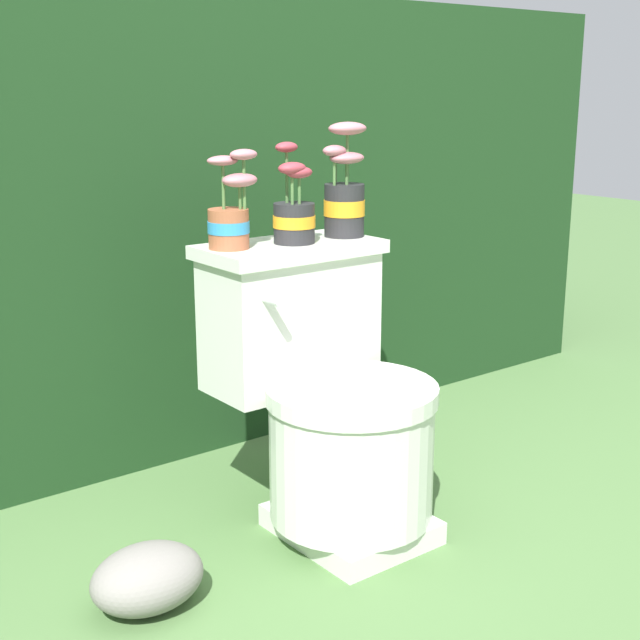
# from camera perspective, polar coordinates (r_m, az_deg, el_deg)

# --- Properties ---
(ground_plane) EXTENTS (12.00, 12.00, 0.00)m
(ground_plane) POSITION_cam_1_polar(r_m,az_deg,el_deg) (2.03, 0.39, -13.92)
(ground_plane) COLOR #4C703D
(hedge_backdrop) EXTENTS (3.20, 1.06, 1.22)m
(hedge_backdrop) POSITION_cam_1_polar(r_m,az_deg,el_deg) (2.78, -14.13, 6.69)
(hedge_backdrop) COLOR #193819
(hedge_backdrop) RESTS_ON ground
(toilet) EXTENTS (0.41, 0.52, 0.63)m
(toilet) POSITION_cam_1_polar(r_m,az_deg,el_deg) (2.00, 0.51, -5.31)
(toilet) COLOR silver
(toilet) RESTS_ON ground
(potted_plant_left) EXTENTS (0.11, 0.09, 0.21)m
(potted_plant_left) POSITION_cam_1_polar(r_m,az_deg,el_deg) (1.94, -5.77, 6.77)
(potted_plant_left) COLOR #9E5638
(potted_plant_left) RESTS_ON toilet
(potted_plant_midleft) EXTENTS (0.10, 0.10, 0.22)m
(potted_plant_midleft) POSITION_cam_1_polar(r_m,az_deg,el_deg) (2.00, -1.68, 6.91)
(potted_plant_midleft) COLOR #262628
(potted_plant_midleft) RESTS_ON toilet
(potted_plant_middle) EXTENTS (0.12, 0.10, 0.26)m
(potted_plant_middle) POSITION_cam_1_polar(r_m,az_deg,el_deg) (2.09, 1.57, 8.09)
(potted_plant_middle) COLOR #262628
(potted_plant_middle) RESTS_ON toilet
(garden_stone) EXTENTS (0.22, 0.18, 0.12)m
(garden_stone) POSITION_cam_1_polar(r_m,az_deg,el_deg) (1.81, -10.98, -15.91)
(garden_stone) COLOR gray
(garden_stone) RESTS_ON ground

